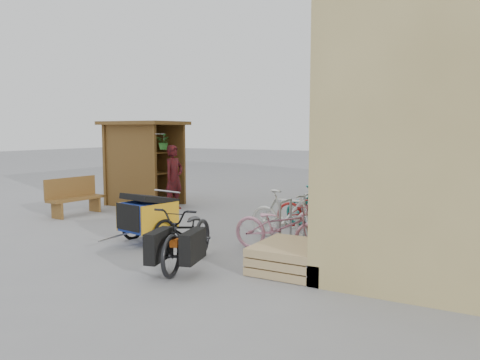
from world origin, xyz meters
The scene contains 17 objects.
ground centered at (0.00, 0.00, 0.00)m, with size 80.00×80.00×0.00m, color gray.
kiosk centered at (-3.28, 2.47, 1.55)m, with size 2.49×1.65×2.40m.
bike_rack centered at (2.30, 2.40, 0.52)m, with size 0.05×5.35×0.86m.
pallet_stack centered at (3.00, -1.40, 0.21)m, with size 1.00×1.20×0.40m.
bench centered at (-3.68, 0.34, 0.49)m, with size 0.56×1.53×0.95m.
shopping_carts centered at (3.00, 6.78, 0.63)m, with size 0.61×2.05×1.09m.
child_trailer centered at (-0.10, -1.05, 0.55)m, with size 1.06×1.71×0.99m.
cargo_bike centered at (1.52, -2.01, 0.49)m, with size 1.08×1.99×0.99m.
person_kiosk centered at (-1.97, 2.25, 0.88)m, with size 0.64×0.42×1.75m, color maroon.
bike_0 centered at (2.42, -0.51, 0.46)m, with size 0.61×1.76×0.92m, color #C27E96.
bike_1 centered at (2.14, 0.44, 0.49)m, with size 0.46×1.63×0.98m, color white.
bike_2 centered at (2.23, 1.76, 0.43)m, with size 0.58×1.65×0.87m, color maroon.
bike_3 centered at (2.30, 1.95, 0.46)m, with size 0.44×1.54×0.93m, color teal.
bike_4 centered at (2.36, 2.77, 0.46)m, with size 0.61×1.75×0.92m, color #B6B6BB.
bike_5 centered at (2.24, 3.28, 0.53)m, with size 0.50×1.77×1.06m, color teal.
bike_6 centered at (2.32, 4.18, 0.47)m, with size 0.62×1.79×0.94m, color white.
bike_7 centered at (2.39, 4.32, 0.52)m, with size 0.49×1.73×1.04m, color maroon.
Camera 1 is at (5.72, -7.88, 2.13)m, focal length 35.00 mm.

